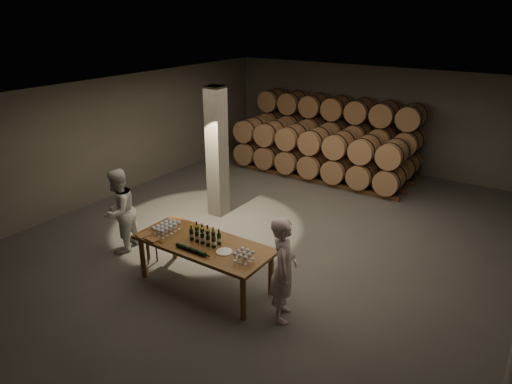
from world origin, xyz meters
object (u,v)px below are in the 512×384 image
Objects in this scene: person_man at (283,269)px; notebook_near at (153,239)px; tasting_table at (204,248)px; plate at (224,252)px; stool at (150,242)px; bottle_cluster at (205,236)px; person_woman at (119,211)px.

notebook_near is at bearing 73.46° from person_man.
notebook_near reaches higher than tasting_table.
tasting_table is 10.26× the size of notebook_near.
plate reaches higher than tasting_table.
person_man is at bearing -0.92° from stool.
plate is 1.16m from person_man.
plate is 1.41m from notebook_near.
stool is (-0.63, 0.47, -0.46)m from notebook_near.
person_man is (2.53, 0.42, 0.01)m from notebook_near.
plate is 0.16× the size of person_man.
bottle_cluster is at bearing 168.71° from plate.
tasting_table is 9.01× the size of plate.
bottle_cluster is at bearing 69.85° from tasting_table.
plate reaches higher than stool.
tasting_table is 1.43× the size of person_woman.
bottle_cluster is 2.07× the size of plate.
notebook_near is at bearing -151.39° from bottle_cluster.
tasting_table is 0.22m from bottle_cluster.
person_woman is at bearing 177.37° from plate.
notebook_near is 0.14× the size of person_woman.
plate is 0.52× the size of stool.
bottle_cluster is at bearing 73.97° from person_woman.
plate is (0.52, -0.07, 0.11)m from tasting_table.
stool is 3.19m from person_man.
person_man reaches higher than stool.
plate is at bearing -3.12° from stool.
tasting_table is 2.36m from person_woman.
person_man reaches higher than tasting_table.
person_man is 1.01× the size of person_woman.
tasting_table is 0.54m from plate.
tasting_table is 1.41× the size of person_man.
bottle_cluster is at bearing -0.25° from stool.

